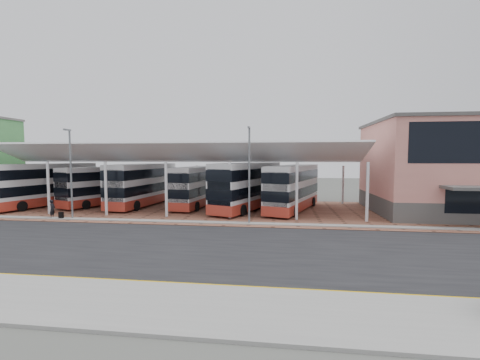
{
  "coord_description": "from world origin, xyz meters",
  "views": [
    {
      "loc": [
        4.63,
        -20.09,
        5.57
      ],
      "look_at": [
        0.88,
        8.95,
        3.52
      ],
      "focal_mm": 24.0,
      "sensor_mm": 36.0,
      "label": 1
    }
  ],
  "objects": [
    {
      "name": "ground",
      "position": [
        0.0,
        0.0,
        0.0
      ],
      "size": [
        140.0,
        140.0,
        0.0
      ],
      "primitive_type": "plane",
      "color": "#484944"
    },
    {
      "name": "road",
      "position": [
        0.0,
        -1.0,
        0.01
      ],
      "size": [
        120.0,
        14.0,
        0.02
      ],
      "primitive_type": "cube",
      "color": "black",
      "rests_on": "ground"
    },
    {
      "name": "forecourt",
      "position": [
        2.0,
        13.0,
        0.03
      ],
      "size": [
        72.0,
        16.0,
        0.06
      ],
      "primitive_type": "cube",
      "color": "brown",
      "rests_on": "ground"
    },
    {
      "name": "sidewalk",
      "position": [
        0.0,
        -9.0,
        0.07
      ],
      "size": [
        120.0,
        4.0,
        0.14
      ],
      "primitive_type": "cube",
      "color": "gray",
      "rests_on": "ground"
    },
    {
      "name": "north_kerb",
      "position": [
        0.0,
        6.2,
        0.07
      ],
      "size": [
        120.0,
        0.8,
        0.14
      ],
      "primitive_type": "cube",
      "color": "gray",
      "rests_on": "ground"
    },
    {
      "name": "yellow_line_near",
      "position": [
        0.0,
        -7.0,
        0.03
      ],
      "size": [
        120.0,
        0.12,
        0.01
      ],
      "primitive_type": "cube",
      "color": "#CEA200",
      "rests_on": "road"
    },
    {
      "name": "yellow_line_far",
      "position": [
        0.0,
        -6.7,
        0.03
      ],
      "size": [
        120.0,
        0.12,
        0.01
      ],
      "primitive_type": "cube",
      "color": "#CEA200",
      "rests_on": "road"
    },
    {
      "name": "canopy",
      "position": [
        -6.0,
        13.94,
        5.8
      ],
      "size": [
        37.0,
        11.63,
        7.07
      ],
      "color": "silver",
      "rests_on": "ground"
    },
    {
      "name": "terminal",
      "position": [
        23.0,
        13.92,
        4.66
      ],
      "size": [
        18.4,
        14.4,
        9.25
      ],
      "color": "#4D4A48",
      "rests_on": "ground"
    },
    {
      "name": "lamp_west",
      "position": [
        -14.0,
        6.27,
        4.36
      ],
      "size": [
        0.16,
        0.9,
        8.07
      ],
      "color": "slate",
      "rests_on": "ground"
    },
    {
      "name": "lamp_east",
      "position": [
        2.0,
        6.27,
        4.36
      ],
      "size": [
        0.16,
        0.9,
        8.07
      ],
      "color": "slate",
      "rests_on": "ground"
    },
    {
      "name": "bus_0",
      "position": [
        -22.04,
        13.33,
        2.46
      ],
      "size": [
        5.81,
        12.0,
        4.83
      ],
      "rotation": [
        0.0,
        0.0,
        -0.28
      ],
      "color": "silver",
      "rests_on": "forecourt"
    },
    {
      "name": "bus_1",
      "position": [
        -15.93,
        15.14,
        2.27
      ],
      "size": [
        6.35,
        10.92,
        4.44
      ],
      "rotation": [
        0.0,
        0.0,
        -0.39
      ],
      "color": "silver",
      "rests_on": "forecourt"
    },
    {
      "name": "bus_2",
      "position": [
        -11.19,
        15.09,
        2.44
      ],
      "size": [
        3.95,
        11.83,
        4.78
      ],
      "rotation": [
        0.0,
        0.0,
        -0.11
      ],
      "color": "silver",
      "rests_on": "forecourt"
    },
    {
      "name": "bus_3",
      "position": [
        -4.79,
        15.45,
        2.29
      ],
      "size": [
        3.86,
        11.1,
        4.48
      ],
      "rotation": [
        0.0,
        0.0,
        -0.13
      ],
      "color": "silver",
      "rests_on": "forecourt"
    },
    {
      "name": "bus_4",
      "position": [
        1.1,
        13.74,
        2.52
      ],
      "size": [
        6.75,
        12.21,
        4.95
      ],
      "rotation": [
        0.0,
        0.0,
        -0.35
      ],
      "color": "silver",
      "rests_on": "forecourt"
    },
    {
      "name": "bus_5",
      "position": [
        5.87,
        13.74,
        2.4
      ],
      "size": [
        6.11,
        11.67,
        4.71
      ],
      "rotation": [
        0.0,
        0.0,
        -0.32
      ],
      "color": "silver",
      "rests_on": "forecourt"
    },
    {
      "name": "pedestrian",
      "position": [
        -15.98,
        6.33,
        0.91
      ],
      "size": [
        0.5,
        0.67,
        1.7
      ],
      "primitive_type": "imported",
      "rotation": [
        0.0,
        0.0,
        1.73
      ],
      "color": "black",
      "rests_on": "forecourt"
    },
    {
      "name": "suitcase",
      "position": [
        -14.96,
        6.09,
        0.38
      ],
      "size": [
        0.37,
        0.27,
        0.64
      ],
      "primitive_type": "cube",
      "color": "black",
      "rests_on": "forecourt"
    }
  ]
}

